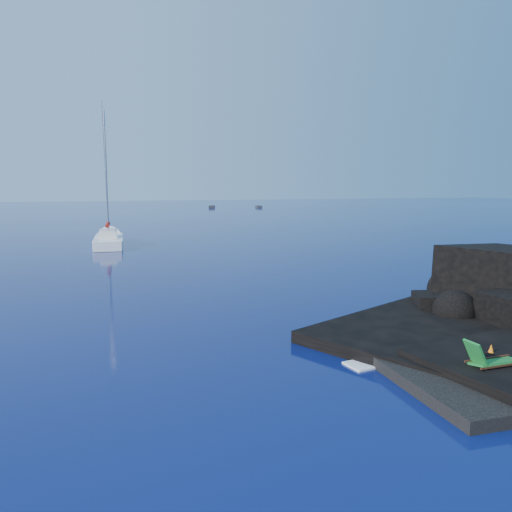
{
  "coord_description": "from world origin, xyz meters",
  "views": [
    {
      "loc": [
        -8.47,
        -10.23,
        5.64
      ],
      "look_at": [
        1.07,
        14.23,
        2.0
      ],
      "focal_mm": 35.0,
      "sensor_mm": 36.0,
      "label": 1
    }
  ],
  "objects_px": {
    "sailboat": "(109,246)",
    "distant_boat_b": "(259,208)",
    "marker_cone": "(491,353)",
    "deck_chair": "(496,354)",
    "distant_boat_a": "(212,208)"
  },
  "relations": [
    {
      "from": "marker_cone",
      "to": "distant_boat_b",
      "type": "distance_m",
      "value": 123.42
    },
    {
      "from": "sailboat",
      "to": "deck_chair",
      "type": "xyz_separation_m",
      "value": [
        7.18,
        -39.6,
        0.93
      ]
    },
    {
      "from": "sailboat",
      "to": "distant_boat_b",
      "type": "bearing_deg",
      "value": 65.42
    },
    {
      "from": "deck_chair",
      "to": "sailboat",
      "type": "bearing_deg",
      "value": 102.1
    },
    {
      "from": "marker_cone",
      "to": "distant_boat_a",
      "type": "xyz_separation_m",
      "value": [
        26.26,
        120.23,
        -0.62
      ]
    },
    {
      "from": "marker_cone",
      "to": "distant_boat_a",
      "type": "relative_size",
      "value": 0.11
    },
    {
      "from": "marker_cone",
      "to": "distant_boat_b",
      "type": "height_order",
      "value": "marker_cone"
    },
    {
      "from": "deck_chair",
      "to": "marker_cone",
      "type": "height_order",
      "value": "deck_chair"
    },
    {
      "from": "sailboat",
      "to": "deck_chair",
      "type": "height_order",
      "value": "sailboat"
    },
    {
      "from": "distant_boat_b",
      "to": "marker_cone",
      "type": "bearing_deg",
      "value": -95.75
    },
    {
      "from": "sailboat",
      "to": "distant_boat_b",
      "type": "relative_size",
      "value": 3.04
    },
    {
      "from": "distant_boat_b",
      "to": "deck_chair",
      "type": "bearing_deg",
      "value": -95.94
    },
    {
      "from": "sailboat",
      "to": "distant_boat_b",
      "type": "height_order",
      "value": "sailboat"
    },
    {
      "from": "deck_chair",
      "to": "distant_boat_b",
      "type": "relative_size",
      "value": 0.39
    },
    {
      "from": "deck_chair",
      "to": "distant_boat_b",
      "type": "height_order",
      "value": "deck_chair"
    }
  ]
}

